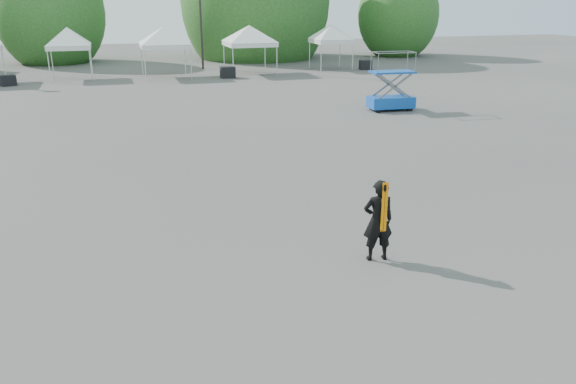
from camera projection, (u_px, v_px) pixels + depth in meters
name	position (u px, v px, depth m)	size (l,w,h in m)	color
ground	(301.00, 228.00, 13.10)	(120.00, 120.00, 0.00)	#474442
tree_mid_w	(50.00, 13.00, 45.59)	(4.16, 4.16, 6.33)	#382314
tree_mid_e	(255.00, 1.00, 49.23)	(5.12, 5.12, 7.79)	#382314
tree_far_e	(398.00, 15.00, 51.53)	(3.84, 3.84, 5.84)	#382314
tent_d	(67.00, 31.00, 36.36)	(3.83, 3.83, 3.88)	silver
tent_e	(164.00, 31.00, 37.26)	(4.48, 4.48, 3.88)	silver
tent_f	(249.00, 29.00, 38.89)	(4.63, 4.63, 3.88)	silver
tent_g	(331.00, 27.00, 41.47)	(3.81, 3.81, 3.88)	silver
man	(378.00, 220.00, 11.25)	(0.67, 0.48, 1.71)	black
scissor_lift	(392.00, 81.00, 26.45)	(2.18, 1.20, 2.73)	#0B3E92
crate_west	(8.00, 81.00, 34.32)	(0.82, 0.64, 0.64)	black
crate_mid	(228.00, 72.00, 37.72)	(0.97, 0.75, 0.75)	black
crate_east	(365.00, 65.00, 42.20)	(0.89, 0.69, 0.69)	black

